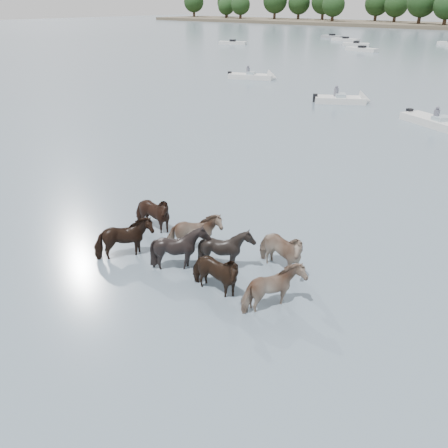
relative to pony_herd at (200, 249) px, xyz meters
The scene contains 6 objects.
ground 1.15m from the pony_herd, 37.81° to the right, with size 400.00×400.00×0.00m, color #4C5F6D.
shoreline 164.65m from the pony_herd, 114.86° to the left, with size 160.00×30.00×1.00m, color #4C4233.
pony_herd is the anchor object (origin of this frame).
motorboat_a 27.30m from the pony_herd, 106.78° to the left, with size 4.59×3.70×1.92m.
motorboat_f 37.74m from the pony_herd, 123.47° to the left, with size 5.30×3.48×1.92m.
treeline 165.19m from the pony_herd, 113.70° to the left, with size 153.48×23.26×12.52m.
Camera 1 is at (7.60, -8.25, 7.43)m, focal length 36.64 mm.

